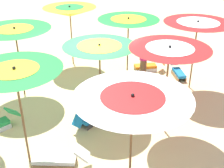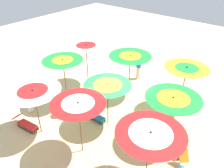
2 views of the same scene
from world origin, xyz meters
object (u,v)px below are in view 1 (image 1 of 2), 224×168
beach_umbrella_3 (15,34)px  lounger_5 (91,117)px  beach_umbrella_2 (132,106)px  beach_umbrella_5 (169,56)px  lounger_4 (58,159)px  lounger_3 (178,72)px  beach_umbrella_6 (70,12)px  beach_umbrella_4 (100,51)px  lounger_1 (148,65)px  beachgoer_0 (144,57)px  beach_umbrella_7 (128,23)px  beach_umbrella_8 (197,27)px  beach_umbrella_1 (15,76)px

beach_umbrella_3 → lounger_5: 3.43m
beach_umbrella_2 → lounger_5: 3.03m
beach_umbrella_5 → lounger_4: (-2.74, 1.23, -1.97)m
lounger_3 → beach_umbrella_6: bearing=-113.9°
beach_umbrella_3 → beach_umbrella_6: bearing=9.2°
beach_umbrella_4 → lounger_1: beach_umbrella_4 is taller
lounger_4 → beachgoer_0: bearing=-115.7°
beach_umbrella_5 → beach_umbrella_6: (1.77, 5.07, -0.03)m
beachgoer_0 → beach_umbrella_4: bearing=67.8°
beach_umbrella_7 → beach_umbrella_8: size_ratio=0.92×
beach_umbrella_7 → lounger_1: 1.95m
lounger_3 → beach_umbrella_5: bearing=-25.6°
lounger_4 → beach_umbrella_6: bearing=-84.6°
beach_umbrella_5 → beach_umbrella_3: bearing=103.0°
beach_umbrella_1 → beach_umbrella_7: bearing=9.2°
beach_umbrella_5 → beach_umbrella_6: beach_umbrella_5 is taller
lounger_5 → beach_umbrella_6: bearing=48.8°
lounger_5 → lounger_4: bearing=-165.5°
lounger_1 → beachgoer_0: 0.96m
beach_umbrella_1 → beachgoer_0: size_ratio=1.54×
beach_umbrella_1 → beach_umbrella_2: beach_umbrella_1 is taller
beachgoer_0 → lounger_4: bearing=74.6°
beach_umbrella_2 → beach_umbrella_5: (2.20, 0.39, 0.19)m
beach_umbrella_8 → beachgoer_0: 2.17m
beach_umbrella_2 → lounger_5: beach_umbrella_2 is taller
beach_umbrella_7 → beach_umbrella_8: 2.39m
beach_umbrella_3 → beach_umbrella_4: (0.76, -2.67, -0.14)m
lounger_5 → beach_umbrella_7: bearing=15.4°
beach_umbrella_8 → beach_umbrella_6: bearing=101.2°
beach_umbrella_1 → beach_umbrella_3: bearing=53.9°
beach_umbrella_5 → lounger_5: size_ratio=1.97×
beach_umbrella_1 → beach_umbrella_4: 2.77m
lounger_1 → lounger_3: size_ratio=1.14×
beach_umbrella_1 → beach_umbrella_6: size_ratio=1.04×
beach_umbrella_4 → beach_umbrella_5: (0.30, -1.94, 0.23)m
beach_umbrella_8 → lounger_1: bearing=80.0°
beach_umbrella_5 → lounger_1: beach_umbrella_5 is taller
beach_umbrella_2 → lounger_4: beach_umbrella_2 is taller
beach_umbrella_3 → lounger_3: size_ratio=2.41×
beach_umbrella_4 → lounger_1: (3.33, 0.32, -1.71)m
beach_umbrella_8 → lounger_4: size_ratio=1.85×
lounger_1 → beach_umbrella_6: bearing=-22.4°
beach_umbrella_6 → lounger_5: (-2.74, -3.33, -1.93)m
beach_umbrella_1 → beach_umbrella_2: 2.44m
beach_umbrella_7 → beachgoer_0: 1.32m
beach_umbrella_1 → beach_umbrella_6: bearing=33.5°
beach_umbrella_4 → beach_umbrella_5: beach_umbrella_5 is taller
beachgoer_0 → beach_umbrella_1: bearing=67.1°
beach_umbrella_2 → lounger_4: bearing=108.3°
beach_umbrella_2 → lounger_1: beach_umbrella_2 is taller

